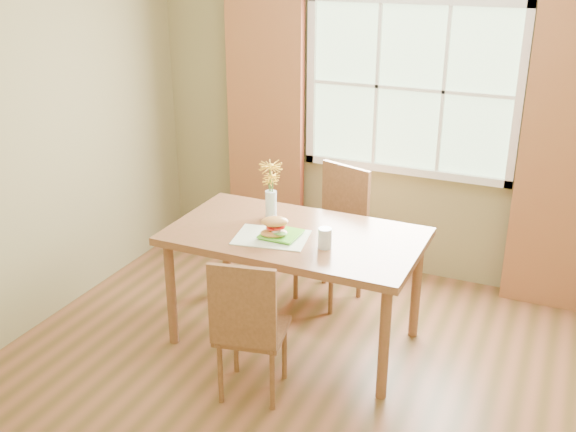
% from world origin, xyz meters
% --- Properties ---
extents(room, '(4.24, 3.84, 2.74)m').
position_xyz_m(room, '(0.00, 0.00, 1.35)').
color(room, brown).
rests_on(room, ground).
extents(window, '(1.62, 0.06, 1.32)m').
position_xyz_m(window, '(0.00, 1.87, 1.50)').
color(window, '#A0C695').
rests_on(window, room).
extents(curtain_left, '(0.65, 0.08, 2.20)m').
position_xyz_m(curtain_left, '(-1.15, 1.78, 1.10)').
color(curtain_left, maroon).
rests_on(curtain_left, room).
extents(curtain_right, '(0.65, 0.08, 2.20)m').
position_xyz_m(curtain_right, '(1.15, 1.78, 1.10)').
color(curtain_right, maroon).
rests_on(curtain_right, room).
extents(dining_table, '(1.61, 0.91, 0.78)m').
position_xyz_m(dining_table, '(-0.37, 0.58, 0.70)').
color(dining_table, brown).
rests_on(dining_table, room).
extents(chair_near, '(0.45, 0.45, 0.92)m').
position_xyz_m(chair_near, '(-0.35, -0.12, 0.50)').
color(chair_near, brown).
rests_on(chair_near, room).
extents(chair_far, '(0.53, 0.53, 1.01)m').
position_xyz_m(chair_far, '(-0.34, 1.29, 0.55)').
color(chair_far, brown).
rests_on(chair_far, room).
extents(placemat, '(0.50, 0.40, 0.01)m').
position_xyz_m(placemat, '(-0.47, 0.45, 0.79)').
color(placemat, beige).
rests_on(placemat, dining_table).
extents(plate, '(0.23, 0.23, 0.01)m').
position_xyz_m(plate, '(-0.42, 0.49, 0.80)').
color(plate, '#5FCA32').
rests_on(plate, placemat).
extents(croissant_sandwich, '(0.21, 0.18, 0.13)m').
position_xyz_m(croissant_sandwich, '(-0.45, 0.44, 0.86)').
color(croissant_sandwich, '#E9B44F').
rests_on(croissant_sandwich, plate).
extents(water_glass, '(0.08, 0.08, 0.13)m').
position_xyz_m(water_glass, '(-0.12, 0.45, 0.84)').
color(water_glass, silver).
rests_on(water_glass, dining_table).
extents(flower_vase, '(0.16, 0.16, 0.39)m').
position_xyz_m(flower_vase, '(-0.61, 0.75, 1.02)').
color(flower_vase, silver).
rests_on(flower_vase, dining_table).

